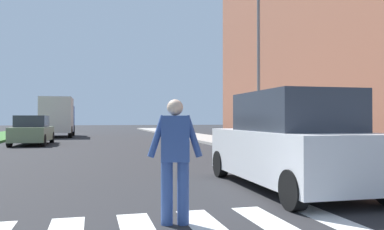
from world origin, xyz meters
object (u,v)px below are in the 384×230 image
street_lamp_right (257,49)px  sedan_midblock (32,131)px  pedestrian_performer (175,155)px  suv_crossing (290,143)px  truck_box_delivery (58,117)px

street_lamp_right → sedan_midblock: 13.08m
street_lamp_right → pedestrian_performer: bearing=-118.5°
street_lamp_right → suv_crossing: (-3.26, -9.11, -3.66)m
truck_box_delivery → suv_crossing: bearing=-75.8°
suv_crossing → pedestrian_performer: bearing=-143.4°
pedestrian_performer → truck_box_delivery: 28.31m
sedan_midblock → pedestrian_performer: bearing=-76.7°
street_lamp_right → sedan_midblock: size_ratio=1.65×
suv_crossing → truck_box_delivery: truck_box_delivery is taller
sedan_midblock → truck_box_delivery: (0.56, 9.87, 0.88)m
pedestrian_performer → suv_crossing: size_ratio=0.37×
suv_crossing → truck_box_delivery: size_ratio=0.75×
street_lamp_right → pedestrian_performer: size_ratio=4.44×
truck_box_delivery → sedan_midblock: bearing=-93.3°
pedestrian_performer → suv_crossing: suv_crossing is taller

